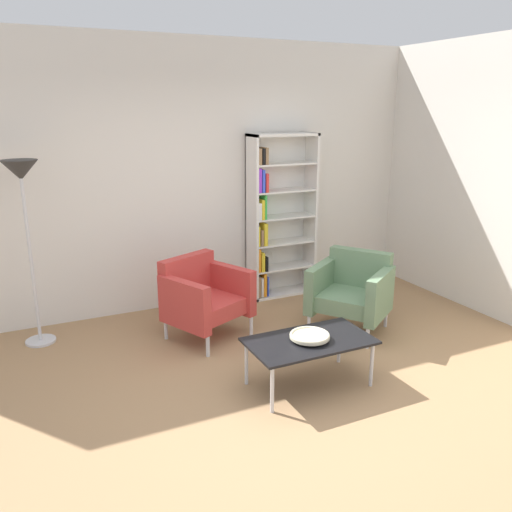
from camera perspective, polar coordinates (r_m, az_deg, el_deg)
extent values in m
plane|color=#9E7751|center=(4.18, 3.69, -15.74)|extent=(8.32, 8.32, 0.00)
cube|color=silver|center=(5.88, -7.87, 8.50)|extent=(6.40, 0.12, 2.90)
cube|color=silver|center=(5.96, 25.91, 7.17)|extent=(0.12, 5.20, 2.90)
cube|color=silver|center=(6.01, -0.42, 3.97)|extent=(0.03, 0.30, 1.90)
cube|color=silver|center=(6.36, 5.89, 4.56)|extent=(0.03, 0.30, 1.90)
cube|color=silver|center=(6.06, 2.95, 12.97)|extent=(0.80, 0.30, 0.03)
cube|color=silver|center=(6.43, 2.71, -3.91)|extent=(0.80, 0.30, 0.03)
cube|color=silver|center=(6.30, 2.21, 4.51)|extent=(0.80, 0.02, 1.90)
cube|color=silver|center=(6.33, 2.75, -1.17)|extent=(0.76, 0.28, 0.02)
cube|color=silver|center=(6.24, 2.79, 1.52)|extent=(0.76, 0.28, 0.02)
cube|color=silver|center=(6.18, 2.82, 4.28)|extent=(0.76, 0.28, 0.02)
cube|color=silver|center=(6.12, 2.86, 7.09)|extent=(0.76, 0.28, 0.02)
cube|color=silver|center=(6.08, 2.90, 9.95)|extent=(0.76, 0.28, 0.02)
cube|color=olive|center=(6.22, -0.07, -3.12)|extent=(0.04, 0.25, 0.25)
cube|color=white|center=(6.23, 0.27, -3.18)|extent=(0.03, 0.23, 0.23)
cube|color=orange|center=(6.22, 0.66, -2.98)|extent=(0.03, 0.19, 0.28)
cube|color=blue|center=(6.24, 0.98, -3.12)|extent=(0.02, 0.19, 0.24)
cube|color=orange|center=(6.09, 0.05, -0.37)|extent=(0.03, 0.18, 0.27)
cube|color=yellow|center=(6.13, 0.40, -0.52)|extent=(0.04, 0.21, 0.22)
cube|color=black|center=(6.14, 0.89, -0.75)|extent=(0.03, 0.17, 0.17)
cube|color=yellow|center=(6.03, -0.06, 2.27)|extent=(0.02, 0.21, 0.23)
cube|color=olive|center=(6.03, 0.39, 2.05)|extent=(0.03, 0.17, 0.19)
cube|color=yellow|center=(6.06, 0.67, 2.47)|extent=(0.04, 0.22, 0.26)
cube|color=white|center=(5.99, -0.04, 4.96)|extent=(0.04, 0.24, 0.19)
cube|color=yellow|center=(5.99, 0.39, 5.13)|extent=(0.03, 0.21, 0.22)
cube|color=green|center=(6.00, 0.65, 5.39)|extent=(0.02, 0.22, 0.27)
cube|color=purple|center=(5.90, 0.11, 8.20)|extent=(0.04, 0.17, 0.27)
cube|color=blue|center=(5.94, 0.40, 8.18)|extent=(0.03, 0.23, 0.25)
cube|color=red|center=(5.97, 0.75, 8.00)|extent=(0.03, 0.24, 0.21)
cube|color=olive|center=(5.89, 0.01, 10.75)|extent=(0.04, 0.22, 0.18)
cube|color=black|center=(5.89, 0.56, 10.72)|extent=(0.03, 0.17, 0.17)
cube|color=olive|center=(5.91, 0.83, 10.80)|extent=(0.03, 0.19, 0.18)
cube|color=black|center=(4.27, 5.81, -9.12)|extent=(1.00, 0.56, 0.02)
cylinder|color=silver|center=(3.99, 1.76, -14.21)|extent=(0.03, 0.03, 0.38)
cylinder|color=silver|center=(4.43, 12.40, -11.39)|extent=(0.03, 0.03, 0.38)
cylinder|color=silver|center=(4.35, -1.05, -11.47)|extent=(0.03, 0.03, 0.38)
cylinder|color=silver|center=(4.76, 9.00, -9.20)|extent=(0.03, 0.03, 0.38)
cylinder|color=beige|center=(4.27, 5.82, -8.88)|extent=(0.13, 0.13, 0.02)
cylinder|color=beige|center=(4.26, 5.82, -8.63)|extent=(0.32, 0.32, 0.02)
torus|color=beige|center=(4.25, 5.83, -8.49)|extent=(0.32, 0.32, 0.02)
cube|color=slate|center=(5.37, 10.11, -4.74)|extent=(0.84, 0.86, 0.16)
cube|color=slate|center=(5.53, 11.21, -1.25)|extent=(0.46, 0.60, 0.38)
cube|color=slate|center=(5.42, 7.01, -3.18)|extent=(0.57, 0.43, 0.46)
cube|color=slate|center=(5.23, 13.28, -4.23)|extent=(0.57, 0.43, 0.46)
cylinder|color=silver|center=(5.28, 5.75, -7.28)|extent=(0.04, 0.04, 0.24)
cylinder|color=silver|center=(5.09, 11.97, -8.49)|extent=(0.04, 0.04, 0.24)
cylinder|color=silver|center=(5.78, 8.14, -5.28)|extent=(0.04, 0.04, 0.24)
cylinder|color=silver|center=(5.60, 13.86, -6.29)|extent=(0.04, 0.04, 0.24)
cube|color=#B73833|center=(5.17, -5.33, -5.42)|extent=(0.82, 0.79, 0.16)
cube|color=#B73833|center=(5.26, -7.47, -1.96)|extent=(0.63, 0.37, 0.38)
cube|color=#B73833|center=(4.92, -7.79, -5.26)|extent=(0.35, 0.61, 0.46)
cube|color=#B73833|center=(5.32, -2.83, -3.46)|extent=(0.35, 0.61, 0.46)
cylinder|color=silver|center=(4.85, -5.24, -9.47)|extent=(0.04, 0.04, 0.24)
cylinder|color=silver|center=(5.24, -0.52, -7.37)|extent=(0.04, 0.04, 0.24)
cylinder|color=silver|center=(5.24, -9.73, -7.61)|extent=(0.04, 0.04, 0.24)
cylinder|color=silver|center=(5.61, -5.03, -5.83)|extent=(0.04, 0.04, 0.24)
cylinder|color=silver|center=(5.55, -22.25, -8.48)|extent=(0.28, 0.28, 0.02)
cylinder|color=silver|center=(5.28, -23.19, -0.14)|extent=(0.03, 0.03, 1.65)
cone|color=#2D2D2D|center=(5.14, -24.16, 8.47)|extent=(0.32, 0.32, 0.18)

